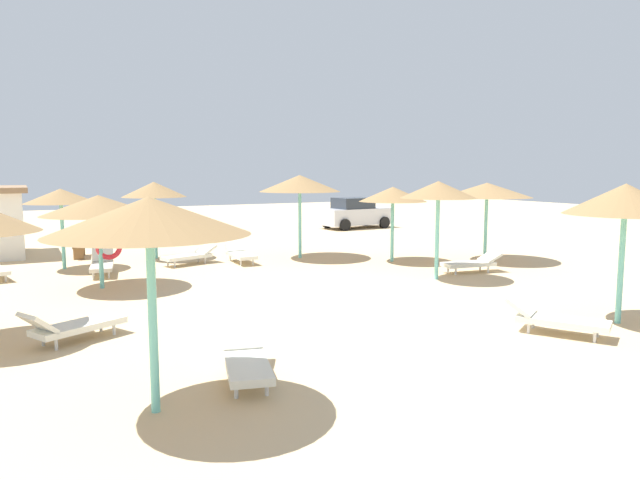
% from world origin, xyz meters
% --- Properties ---
extents(ground_plane, '(80.00, 80.00, 0.00)m').
position_xyz_m(ground_plane, '(0.00, 0.00, 0.00)').
color(ground_plane, '#D1B284').
extents(parasol_0, '(2.99, 2.99, 3.07)m').
position_xyz_m(parasol_0, '(1.38, 7.22, 2.75)').
color(parasol_0, '#6BC6BC').
rests_on(parasol_0, ground).
extents(parasol_1, '(2.29, 2.29, 2.65)m').
position_xyz_m(parasol_1, '(-6.59, 8.62, 2.39)').
color(parasol_1, '#6BC6BC').
rests_on(parasol_1, ground).
extents(parasol_2, '(2.25, 2.25, 2.93)m').
position_xyz_m(parasol_2, '(3.13, 1.49, 2.66)').
color(parasol_2, '#6BC6BC').
rests_on(parasol_2, ground).
extents(parasol_3, '(3.03, 3.03, 2.57)m').
position_xyz_m(parasol_3, '(-5.88, 4.77, 2.27)').
color(parasol_3, '#6BC6BC').
rests_on(parasol_3, ground).
extents(parasol_5, '(2.33, 2.33, 2.82)m').
position_xyz_m(parasol_5, '(-3.40, 9.58, 2.53)').
color(parasol_5, '#6BC6BC').
rests_on(parasol_5, ground).
extents(parasol_6, '(2.46, 2.46, 2.97)m').
position_xyz_m(parasol_6, '(3.38, -4.23, 2.63)').
color(parasol_6, '#6BC6BC').
rests_on(parasol_6, ground).
extents(parasol_7, '(2.63, 2.63, 2.90)m').
position_xyz_m(parasol_7, '(-6.31, -4.25, 2.64)').
color(parasol_7, '#6BC6BC').
rests_on(parasol_7, ground).
extents(parasol_8, '(2.39, 2.39, 2.66)m').
position_xyz_m(parasol_8, '(3.91, 4.91, 2.39)').
color(parasol_8, '#6BC6BC').
rests_on(parasol_8, ground).
extents(parasol_9, '(3.14, 3.14, 2.80)m').
position_xyz_m(parasol_9, '(6.99, 3.51, 2.54)').
color(parasol_9, '#6BC6BC').
rests_on(parasol_9, ground).
extents(lounger_0, '(0.70, 1.89, 0.75)m').
position_xyz_m(lounger_0, '(-0.98, 7.22, 0.32)').
color(lounger_0, silver).
rests_on(lounger_0, ground).
extents(lounger_2, '(1.99, 0.91, 0.62)m').
position_xyz_m(lounger_2, '(4.90, 1.88, 0.31)').
color(lounger_2, silver).
rests_on(lounger_2, ground).
extents(lounger_3, '(0.94, 1.93, 0.80)m').
position_xyz_m(lounger_3, '(-5.61, 6.98, 0.33)').
color(lounger_3, silver).
rests_on(lounger_3, ground).
extents(lounger_4, '(1.97, 1.42, 0.72)m').
position_xyz_m(lounger_4, '(-7.03, -0.29, 0.32)').
color(lounger_4, silver).
rests_on(lounger_4, ground).
extents(lounger_5, '(2.01, 1.18, 0.64)m').
position_xyz_m(lounger_5, '(-2.65, 7.64, 0.31)').
color(lounger_5, silver).
rests_on(lounger_5, ground).
extents(lounger_6, '(1.52, 1.96, 0.67)m').
position_xyz_m(lounger_6, '(1.51, -4.18, 0.31)').
color(lounger_6, silver).
rests_on(lounger_6, ground).
extents(lounger_7, '(1.10, 2.01, 0.61)m').
position_xyz_m(lounger_7, '(-4.80, -3.65, 0.31)').
color(lounger_7, silver).
rests_on(lounger_7, ground).
extents(bench_0, '(0.59, 1.54, 0.49)m').
position_xyz_m(bench_0, '(-5.90, 11.14, 0.35)').
color(bench_0, brown).
rests_on(bench_0, ground).
extents(parked_car, '(4.12, 2.23, 1.72)m').
position_xyz_m(parked_car, '(8.93, 15.75, 0.82)').
color(parked_car, silver).
rests_on(parked_car, ground).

